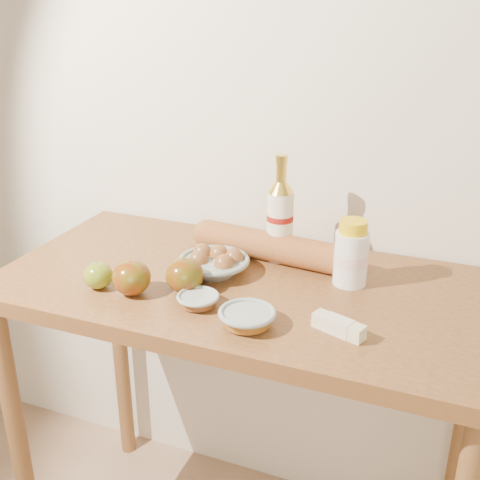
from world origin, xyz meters
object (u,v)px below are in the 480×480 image
(bourbon_bottle, at_px, (280,218))
(cream_bottle, at_px, (351,255))
(egg_bowl, at_px, (215,263))
(baguette, at_px, (272,247))
(table, at_px, (244,326))

(bourbon_bottle, distance_m, cream_bottle, 0.22)
(egg_bowl, bearing_deg, baguette, 48.36)
(bourbon_bottle, bearing_deg, table, -88.97)
(table, height_order, egg_bowl, egg_bowl)
(table, relative_size, cream_bottle, 7.48)
(bourbon_bottle, height_order, baguette, bourbon_bottle)
(cream_bottle, distance_m, baguette, 0.23)
(table, xyz_separation_m, baguette, (0.02, 0.14, 0.16))
(baguette, bearing_deg, bourbon_bottle, 57.14)
(bourbon_bottle, height_order, egg_bowl, bourbon_bottle)
(table, xyz_separation_m, bourbon_bottle, (0.03, 0.16, 0.24))
(baguette, bearing_deg, table, -92.21)
(egg_bowl, xyz_separation_m, baguette, (0.11, 0.12, 0.01))
(cream_bottle, bearing_deg, bourbon_bottle, 176.85)
(cream_bottle, relative_size, egg_bowl, 0.88)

